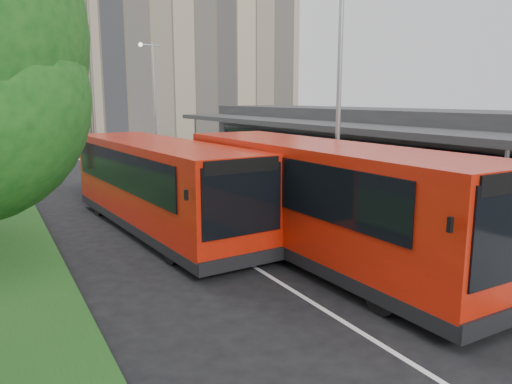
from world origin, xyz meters
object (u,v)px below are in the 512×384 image
Objects in this scene: bollard at (193,160)px; lamp_post_near at (337,91)px; lamp_post_far at (153,95)px; bus_second at (160,186)px; bus_main at (321,201)px; car_near at (78,140)px; litter_bin at (263,178)px; car_far at (43,137)px.

lamp_post_near is at bearing -94.53° from bollard.
bollard is (1.28, 16.17, -4.05)m from lamp_post_near.
bus_second is at bearing -106.75° from lamp_post_far.
bus_main is 3.44× the size of car_near.
bus_second is 10.65× the size of bollard.
litter_bin is at bearing -87.01° from bollard.
car_far is (-2.88, 43.68, -1.02)m from bus_main.
car_far is (-6.26, 25.38, -0.01)m from bollard.
bus_main reaches higher than car_near.
bus_main reaches higher than litter_bin.
lamp_post_near is 1.00× the size of lamp_post_far.
lamp_post_far reaches higher than bollard.
bus_second reaches higher than car_far.
lamp_post_far is 22.43m from bus_main.
car_far is at bearing 117.97° from car_near.
lamp_post_near is 6.70m from bus_second.
lamp_post_near reaches higher than bollard.
bus_second is 2.76× the size of car_far.
lamp_post_far is 22.49m from car_far.
litter_bin is 0.25× the size of car_far.
lamp_post_near is 8.16× the size of litter_bin.
bollard is (1.28, -3.83, -4.05)m from lamp_post_far.
car_far is (0.16, 38.62, -0.92)m from bus_second.
car_near is (2.71, 33.71, -1.00)m from bus_second.
lamp_post_near is 36.96m from car_near.
bollard is at bearing 85.47° from lamp_post_near.
bollard is 0.31× the size of car_near.
lamp_post_far reaches higher than car_far.
bus_second is 3.26× the size of car_near.
litter_bin is 0.95× the size of bollard.
bollard is (6.42, 13.24, -0.91)m from bus_second.
bus_main reaches higher than bus_second.
lamp_post_near is 2.37× the size of car_near.
car_far is (-2.55, 4.91, 0.08)m from car_near.
lamp_post_far is at bearing 68.73° from bus_second.
bus_second is at bearing 119.10° from bus_main.
bus_main is 18.64m from bollard.
bus_main is 43.79m from car_far.
bus_main is 2.91× the size of car_far.
litter_bin is (1.71, -12.06, -4.08)m from lamp_post_far.
lamp_post_near is 4.26m from bus_main.
lamp_post_far is at bearing 82.68° from bus_main.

